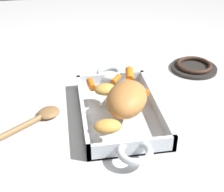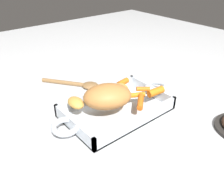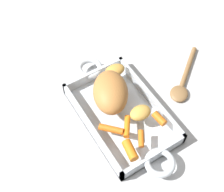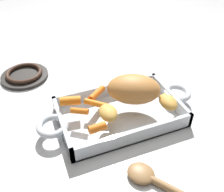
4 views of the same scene
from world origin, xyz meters
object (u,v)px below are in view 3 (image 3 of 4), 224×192
baby_carrot_southwest (141,139)px  potato_halved (140,113)px  potato_near_roast (115,70)px  baby_carrot_center_right (159,119)px  baby_carrot_short (111,129)px  baby_carrot_center_left (130,150)px  baby_carrot_northwest (127,126)px  serving_spoon (183,83)px  pork_roast (111,92)px  roasting_dish (121,114)px

baby_carrot_southwest → potato_halved: bearing=147.3°
potato_near_roast → baby_carrot_center_right: bearing=4.7°
baby_carrot_center_right → baby_carrot_short: (-0.04, -0.12, -0.00)m
baby_carrot_center_left → baby_carrot_center_right: bearing=106.7°
baby_carrot_short → baby_carrot_northwest: 0.04m
baby_carrot_short → baby_carrot_southwest: bearing=39.1°
baby_carrot_southwest → serving_spoon: baby_carrot_southwest is taller
baby_carrot_short → baby_carrot_southwest: 0.08m
baby_carrot_center_right → baby_carrot_short: size_ratio=0.63×
baby_carrot_center_left → potato_halved: potato_halved is taller
pork_roast → baby_carrot_southwest: 0.15m
baby_carrot_center_right → serving_spoon: size_ratio=0.20×
baby_carrot_center_right → serving_spoon: 0.18m
roasting_dish → baby_carrot_short: bearing=-54.2°
baby_carrot_center_left → baby_carrot_northwest: bearing=153.0°
potato_halved → potato_near_roast: same height
baby_carrot_center_left → baby_carrot_southwest: 0.04m
baby_carrot_center_right → pork_roast: bearing=-149.5°
potato_near_roast → potato_halved: bearing=-6.4°
baby_carrot_short → serving_spoon: 0.28m
baby_carrot_short → potato_halved: bearing=89.0°
serving_spoon → potato_halved: bearing=-24.0°
baby_carrot_short → baby_carrot_southwest: size_ratio=1.47×
roasting_dish → serving_spoon: size_ratio=2.15×
roasting_dish → baby_carrot_center_left: baby_carrot_center_left is taller
pork_roast → baby_carrot_center_left: pork_roast is taller
potato_halved → potato_near_roast: 0.16m
roasting_dish → pork_roast: size_ratio=3.12×
pork_roast → baby_carrot_short: 0.10m
baby_carrot_short → potato_halved: potato_halved is taller
baby_carrot_short → serving_spoon: size_ratio=0.32×
roasting_dish → baby_carrot_northwest: baby_carrot_northwest is taller
roasting_dish → serving_spoon: roasting_dish is taller
roasting_dish → baby_carrot_southwest: (0.10, -0.01, 0.03)m
baby_carrot_center_left → potato_halved: bearing=132.2°
roasting_dish → potato_halved: size_ratio=7.27×
pork_roast → baby_carrot_short: size_ratio=2.14×
roasting_dish → pork_roast: pork_roast is taller
roasting_dish → potato_near_roast: size_ratio=6.94×
baby_carrot_center_left → baby_carrot_short: (-0.08, -0.01, -0.00)m
roasting_dish → baby_carrot_southwest: 0.11m
pork_roast → baby_carrot_center_right: 0.15m
baby_carrot_center_right → potato_near_roast: potato_near_roast is taller
roasting_dish → baby_carrot_southwest: baby_carrot_southwest is taller
roasting_dish → baby_carrot_northwest: (0.06, -0.02, 0.03)m
baby_carrot_short → serving_spoon: bearing=98.0°
baby_carrot_short → potato_near_roast: potato_near_roast is taller
pork_roast → potato_halved: pork_roast is taller
roasting_dish → serving_spoon: (0.00, 0.22, -0.01)m
baby_carrot_center_right → baby_carrot_northwest: size_ratio=0.64×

